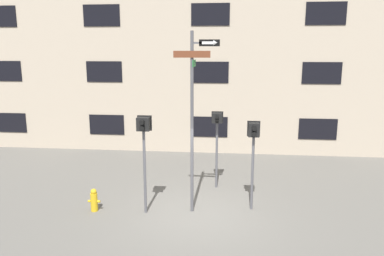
{
  "coord_description": "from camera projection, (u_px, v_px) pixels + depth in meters",
  "views": [
    {
      "loc": [
        0.93,
        -10.06,
        4.71
      ],
      "look_at": [
        -0.13,
        0.22,
        2.51
      ],
      "focal_mm": 35.0,
      "sensor_mm": 36.0,
      "label": 1
    }
  ],
  "objects": [
    {
      "name": "street_sign_pole",
      "position": [
        194.0,
        110.0,
        10.44
      ],
      "size": [
        1.25,
        0.75,
        5.18
      ],
      "color": "#4C4C51",
      "rests_on": "ground_plane"
    },
    {
      "name": "ground_plane",
      "position": [
        196.0,
        214.0,
        10.86
      ],
      "size": [
        60.0,
        60.0,
        0.0
      ],
      "primitive_type": "plane",
      "color": "#595651"
    },
    {
      "name": "fire_hydrant",
      "position": [
        94.0,
        200.0,
        11.02
      ],
      "size": [
        0.36,
        0.2,
        0.69
      ],
      "color": "gold",
      "rests_on": "ground_plane"
    },
    {
      "name": "pedestrian_signal_across",
      "position": [
        217.0,
        129.0,
        12.55
      ],
      "size": [
        0.39,
        0.4,
        2.64
      ],
      "color": "#4C4C51",
      "rests_on": "ground_plane"
    },
    {
      "name": "building_facade",
      "position": [
        211.0,
        15.0,
        16.28
      ],
      "size": [
        24.0,
        0.63,
        12.28
      ],
      "color": "tan",
      "rests_on": "ground_plane"
    },
    {
      "name": "pedestrian_signal_left",
      "position": [
        144.0,
        137.0,
        10.51
      ],
      "size": [
        0.42,
        0.4,
        2.87
      ],
      "color": "#4C4C51",
      "rests_on": "ground_plane"
    },
    {
      "name": "pedestrian_signal_right",
      "position": [
        254.0,
        141.0,
        10.78
      ],
      "size": [
        0.37,
        0.4,
        2.66
      ],
      "color": "#4C4C51",
      "rests_on": "ground_plane"
    }
  ]
}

